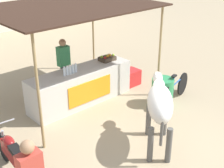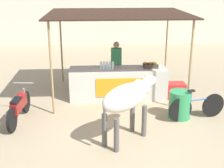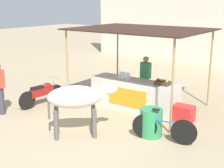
% 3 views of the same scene
% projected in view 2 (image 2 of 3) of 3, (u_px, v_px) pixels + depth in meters
% --- Properties ---
extents(ground_plane, '(60.00, 60.00, 0.00)m').
position_uv_depth(ground_plane, '(125.00, 129.00, 7.85)').
color(ground_plane, tan).
extents(stall_counter, '(3.00, 0.82, 0.96)m').
position_uv_depth(stall_counter, '(118.00, 83.00, 9.77)').
color(stall_counter, beige).
rests_on(stall_counter, ground).
extents(stall_awning, '(4.20, 3.20, 2.62)m').
position_uv_depth(stall_awning, '(118.00, 16.00, 9.40)').
color(stall_awning, '#382319').
rests_on(stall_awning, ground).
extents(water_bottle_row, '(0.43, 0.07, 0.25)m').
position_uv_depth(water_bottle_row, '(107.00, 66.00, 9.52)').
color(water_bottle_row, silver).
rests_on(water_bottle_row, stall_counter).
extents(fruit_crate, '(0.44, 0.32, 0.18)m').
position_uv_depth(fruit_crate, '(150.00, 65.00, 9.70)').
color(fruit_crate, '#3F3326').
rests_on(fruit_crate, stall_counter).
extents(vendor_behind_counter, '(0.34, 0.22, 1.65)m').
position_uv_depth(vendor_behind_counter, '(116.00, 66.00, 10.36)').
color(vendor_behind_counter, '#383842').
rests_on(vendor_behind_counter, ground).
extents(cooler_box, '(0.60, 0.44, 0.48)m').
position_uv_depth(cooler_box, '(175.00, 90.00, 9.86)').
color(cooler_box, red).
rests_on(cooler_box, ground).
extents(water_barrel, '(0.59, 0.59, 0.75)m').
position_uv_depth(water_barrel, '(180.00, 105.00, 8.39)').
color(water_barrel, '#2D8C51').
rests_on(water_barrel, ground).
extents(cow, '(1.57, 1.52, 1.44)m').
position_uv_depth(cow, '(127.00, 99.00, 7.01)').
color(cow, silver).
rests_on(cow, ground).
extents(motorcycle_parked, '(0.55, 1.80, 0.90)m').
position_uv_depth(motorcycle_parked, '(19.00, 106.00, 8.19)').
color(motorcycle_parked, black).
rests_on(motorcycle_parked, ground).
extents(bicycle_leaning, '(1.62, 0.44, 0.85)m').
position_uv_depth(bicycle_leaning, '(197.00, 107.00, 8.31)').
color(bicycle_leaning, black).
rests_on(bicycle_leaning, ground).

